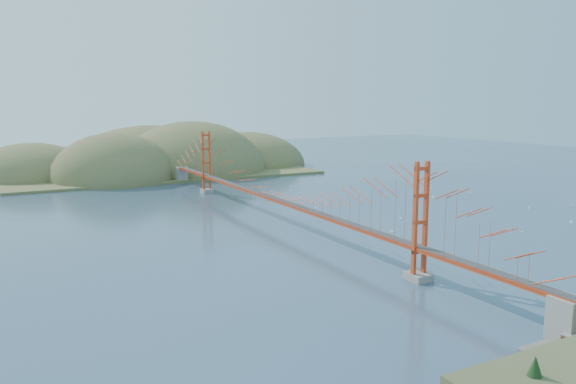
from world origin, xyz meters
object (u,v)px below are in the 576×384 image
sailboat_2 (472,212)px  sailboat_1 (359,191)px  bridge (278,174)px  sailboat_0 (392,231)px

sailboat_2 → sailboat_1: 25.31m
bridge → sailboat_2: 31.61m
bridge → sailboat_2: bridge is taller
sailboat_2 → sailboat_1: sailboat_1 is taller
sailboat_1 → sailboat_2: bearing=-81.7°
sailboat_2 → sailboat_1: bearing=98.3°
sailboat_1 → sailboat_0: bearing=-117.7°
sailboat_2 → bridge: bearing=164.0°
bridge → sailboat_1: bridge is taller
bridge → sailboat_0: 18.00m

